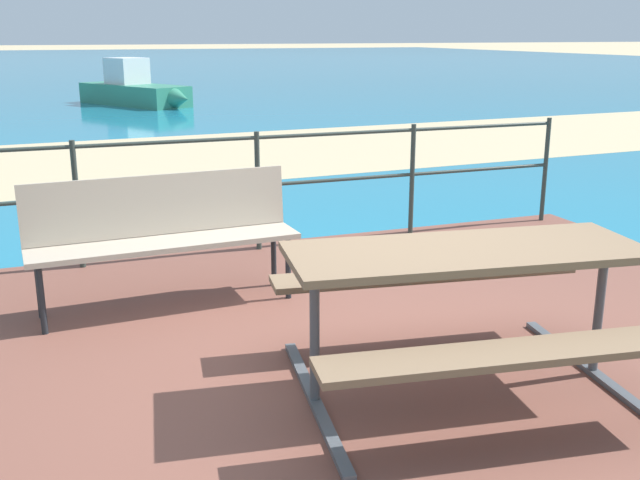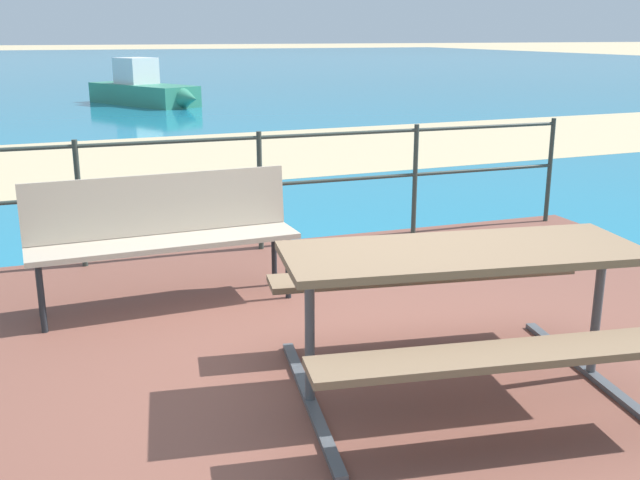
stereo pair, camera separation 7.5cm
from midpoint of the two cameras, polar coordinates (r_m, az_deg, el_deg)
ground_plane at (r=4.38m, az=3.66°, el=-9.84°), size 240.00×240.00×0.00m
patio_paving at (r=4.36m, az=3.67°, el=-9.48°), size 6.40×5.20×0.06m
sea_water at (r=43.67m, az=-18.76°, el=12.44°), size 90.00×90.00×0.01m
beach_strip at (r=11.80m, az=-12.31°, el=6.19°), size 54.16×7.24×0.01m
picnic_table at (r=3.85m, az=10.56°, el=-3.32°), size 1.99×1.65×0.78m
park_bench at (r=5.14m, az=-12.43°, el=0.96°), size 1.82×0.50×0.89m
railing_fence at (r=6.34m, az=-5.17°, el=4.99°), size 5.94×0.04×1.02m
boat_near at (r=20.69m, az=-14.19°, el=11.12°), size 2.66×3.88×1.22m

